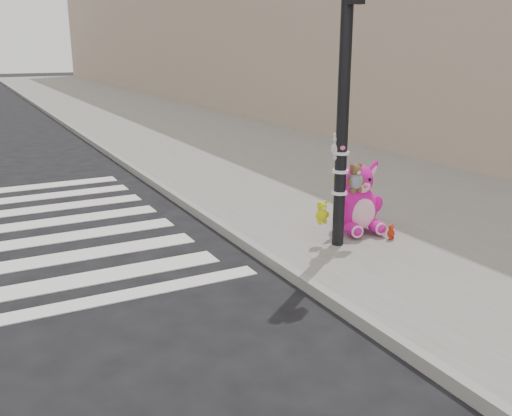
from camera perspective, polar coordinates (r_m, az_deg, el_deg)
ground at (r=5.55m, az=-3.41°, el=-14.80°), size 120.00×120.00×0.00m
sidewalk_near at (r=16.18m, az=-1.94°, el=6.16°), size 7.00×80.00×0.14m
curb_edge at (r=15.03m, az=-13.90°, el=4.94°), size 0.12×80.00×0.15m
signal_pole at (r=7.73m, az=8.73°, el=8.32°), size 0.67×0.48×4.00m
pink_bunny at (r=8.60m, az=10.06°, el=0.55°), size 0.77×0.87×1.08m
red_teddy at (r=8.41m, az=13.35°, el=-2.35°), size 0.18×0.15×0.22m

